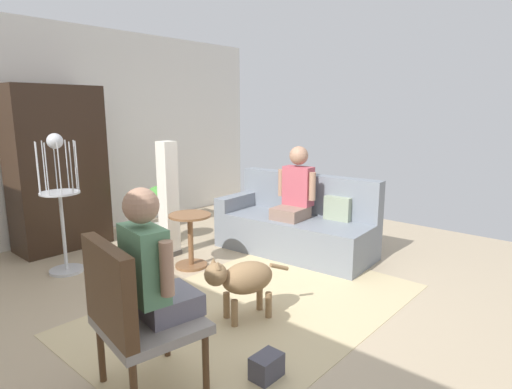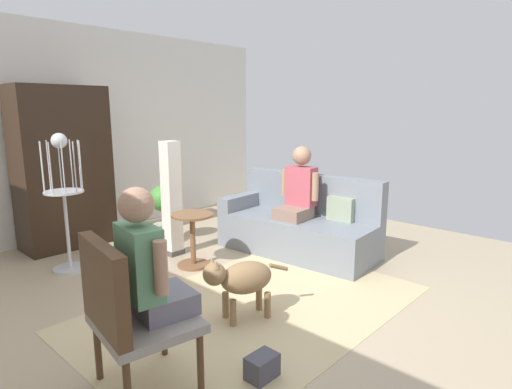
# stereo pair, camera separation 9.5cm
# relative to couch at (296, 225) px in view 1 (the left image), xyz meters

# --- Properties ---
(ground_plane) EXTENTS (7.32, 7.32, 0.00)m
(ground_plane) POSITION_rel_couch_xyz_m (-1.46, -0.36, -0.33)
(ground_plane) COLOR tan
(back_wall) EXTENTS (6.59, 0.12, 2.84)m
(back_wall) POSITION_rel_couch_xyz_m (-1.46, 2.74, 1.09)
(back_wall) COLOR silver
(back_wall) RESTS_ON ground
(area_rug) EXTENTS (3.00, 1.97, 0.01)m
(area_rug) POSITION_rel_couch_xyz_m (-1.49, -0.65, -0.32)
(area_rug) COLOR #C6B284
(area_rug) RESTS_ON ground
(couch) EXTENTS (0.95, 1.96, 0.94)m
(couch) POSITION_rel_couch_xyz_m (0.00, 0.00, 0.00)
(couch) COLOR slate
(couch) RESTS_ON ground
(armchair) EXTENTS (0.66, 0.70, 1.00)m
(armchair) POSITION_rel_couch_xyz_m (-2.86, -0.87, 0.25)
(armchair) COLOR #4C331E
(armchair) RESTS_ON ground
(person_on_couch) EXTENTS (0.49, 0.51, 0.86)m
(person_on_couch) POSITION_rel_couch_xyz_m (-0.04, -0.02, 0.47)
(person_on_couch) COLOR #866A5C
(person_on_armchair) EXTENTS (0.46, 0.50, 0.83)m
(person_on_armchair) POSITION_rel_couch_xyz_m (-2.71, -0.89, 0.48)
(person_on_armchair) COLOR slate
(round_end_table) EXTENTS (0.46, 0.46, 0.60)m
(round_end_table) POSITION_rel_couch_xyz_m (-1.21, 0.56, 0.01)
(round_end_table) COLOR brown
(round_end_table) RESTS_ON ground
(dog) EXTENTS (0.73, 0.41, 0.57)m
(dog) POSITION_rel_couch_xyz_m (-1.71, -0.71, 0.03)
(dog) COLOR olive
(dog) RESTS_ON ground
(bird_cage_stand) EXTENTS (0.40, 0.40, 1.50)m
(bird_cage_stand) POSITION_rel_couch_xyz_m (-2.21, 1.46, 0.44)
(bird_cage_stand) COLOR silver
(bird_cage_stand) RESTS_ON ground
(potted_plant) EXTENTS (0.39, 0.39, 0.76)m
(potted_plant) POSITION_rel_couch_xyz_m (-0.88, 1.56, 0.10)
(potted_plant) COLOR beige
(potted_plant) RESTS_ON ground
(column_lamp) EXTENTS (0.20, 0.20, 1.38)m
(column_lamp) POSITION_rel_couch_xyz_m (-1.12, 1.05, 0.35)
(column_lamp) COLOR #4C4742
(column_lamp) RESTS_ON ground
(armoire_cabinet) EXTENTS (1.08, 0.56, 2.02)m
(armoire_cabinet) POSITION_rel_couch_xyz_m (-1.83, 2.33, 0.68)
(armoire_cabinet) COLOR black
(armoire_cabinet) RESTS_ON ground
(handbag) EXTENTS (0.21, 0.15, 0.16)m
(handbag) POSITION_rel_couch_xyz_m (-2.19, -1.37, -0.25)
(handbag) COLOR #3F3F4C
(handbag) RESTS_ON ground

